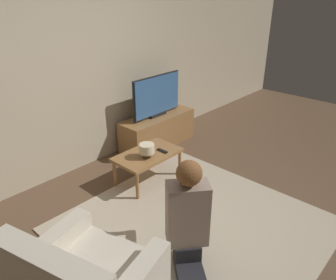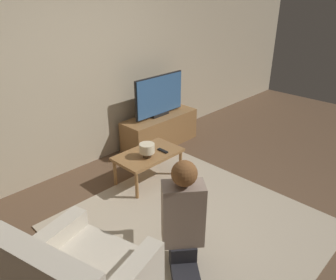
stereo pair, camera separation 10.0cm
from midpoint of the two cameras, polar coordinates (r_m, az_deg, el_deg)
ground_plane at (r=3.45m, az=3.84°, el=-14.82°), size 10.00×10.00×0.00m
wall_back at (r=4.22m, az=-16.81°, el=11.61°), size 10.00×0.06×2.60m
rug at (r=3.45m, az=3.84°, el=-14.72°), size 2.29×2.33×0.02m
tv_stand at (r=4.96m, az=-2.39°, el=1.67°), size 1.22×0.42×0.48m
tv at (r=4.77m, az=-2.54°, el=7.69°), size 0.90×0.08×0.61m
coffee_table at (r=4.00m, az=-4.25°, el=-2.90°), size 0.81×0.48×0.38m
person_kneeling at (r=2.72m, az=2.37°, el=-13.25°), size 0.71×0.79×1.02m
table_lamp at (r=3.84m, az=-4.45°, el=-1.66°), size 0.18×0.18×0.17m
remote at (r=4.00m, az=-1.72°, el=-1.90°), size 0.04×0.15×0.02m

